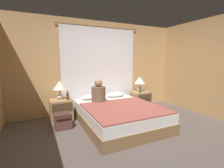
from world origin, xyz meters
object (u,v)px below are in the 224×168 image
(lamp_right, at_px, (140,81))
(pillow_right, at_px, (115,94))
(nightstand_left, at_px, (61,110))
(backpack_on_floor, at_px, (63,120))
(handbag_on_floor, at_px, (148,108))
(lamp_left, at_px, (60,86))
(bed, at_px, (118,115))
(person_left_in_bed, at_px, (98,93))
(beer_bottle_on_left_stand, at_px, (68,96))
(beer_bottle_on_right_stand, at_px, (140,90))
(nightstand_right, at_px, (140,100))

(lamp_right, distance_m, pillow_right, 0.86)
(nightstand_left, height_order, backpack_on_floor, nightstand_left)
(lamp_right, distance_m, handbag_on_floor, 0.83)
(lamp_left, distance_m, lamp_right, 2.29)
(nightstand_left, relative_size, handbag_on_floor, 1.46)
(bed, relative_size, nightstand_left, 4.01)
(handbag_on_floor, bearing_deg, pillow_right, 148.46)
(nightstand_left, relative_size, person_left_in_bed, 0.90)
(lamp_right, xyz_separation_m, backpack_on_floor, (-2.32, -0.56, -0.63))
(bed, height_order, beer_bottle_on_left_stand, beer_bottle_on_left_stand)
(nightstand_left, xyz_separation_m, lamp_right, (2.29, 0.06, 0.56))
(lamp_left, xyz_separation_m, beer_bottle_on_right_stand, (2.19, -0.17, -0.23))
(nightstand_right, height_order, person_left_in_bed, person_left_in_bed)
(person_left_in_bed, xyz_separation_m, handbag_on_floor, (1.41, -0.11, -0.54))
(backpack_on_floor, xyz_separation_m, handbag_on_floor, (2.31, 0.12, -0.08))
(lamp_left, distance_m, handbag_on_floor, 2.42)
(person_left_in_bed, bearing_deg, nightstand_left, 162.83)
(lamp_left, xyz_separation_m, beer_bottle_on_left_stand, (0.14, -0.17, -0.22))
(nightstand_right, xyz_separation_m, person_left_in_bed, (-1.43, -0.26, 0.40))
(nightstand_right, height_order, lamp_right, lamp_right)
(pillow_right, relative_size, person_left_in_bed, 0.95)
(lamp_right, distance_m, beer_bottle_on_right_stand, 0.30)
(backpack_on_floor, relative_size, handbag_on_floor, 0.96)
(handbag_on_floor, bearing_deg, lamp_right, 87.80)
(nightstand_right, height_order, beer_bottle_on_left_stand, beer_bottle_on_left_stand)
(bed, xyz_separation_m, nightstand_left, (-1.14, 0.74, 0.05))
(lamp_left, distance_m, backpack_on_floor, 0.84)
(nightstand_left, relative_size, beer_bottle_on_right_stand, 2.47)
(pillow_right, relative_size, beer_bottle_on_left_stand, 2.39)
(pillow_right, bearing_deg, beer_bottle_on_left_stand, -171.06)
(lamp_left, height_order, beer_bottle_on_left_stand, lamp_left)
(beer_bottle_on_left_stand, bearing_deg, nightstand_right, 3.08)
(lamp_left, xyz_separation_m, person_left_in_bed, (0.86, -0.32, -0.17))
(beer_bottle_on_right_stand, height_order, handbag_on_floor, beer_bottle_on_right_stand)
(nightstand_left, height_order, handbag_on_floor, nightstand_left)
(lamp_right, xyz_separation_m, pillow_right, (-0.79, 0.04, -0.34))
(nightstand_right, bearing_deg, backpack_on_floor, -167.86)
(beer_bottle_on_right_stand, bearing_deg, pillow_right, 162.84)
(pillow_right, distance_m, beer_bottle_on_right_stand, 0.73)
(person_left_in_bed, relative_size, beer_bottle_on_left_stand, 2.51)
(backpack_on_floor, bearing_deg, lamp_right, 13.49)
(backpack_on_floor, bearing_deg, beer_bottle_on_right_stand, 9.81)
(nightstand_left, distance_m, backpack_on_floor, 0.51)
(lamp_left, bearing_deg, backpack_on_floor, -94.01)
(beer_bottle_on_left_stand, relative_size, beer_bottle_on_right_stand, 1.09)
(beer_bottle_on_right_stand, bearing_deg, nightstand_right, 48.95)
(bed, bearing_deg, lamp_right, 34.95)
(bed, xyz_separation_m, lamp_left, (-1.14, 0.80, 0.62))
(nightstand_right, xyz_separation_m, beer_bottle_on_left_stand, (-2.14, -0.12, 0.35))
(lamp_left, xyz_separation_m, pillow_right, (1.50, 0.04, -0.34))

